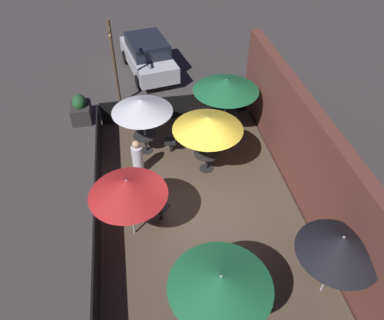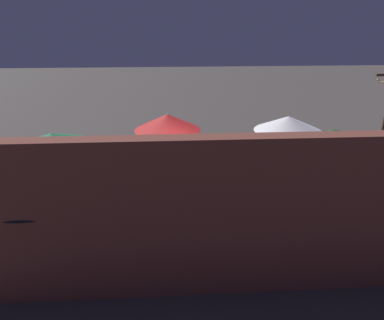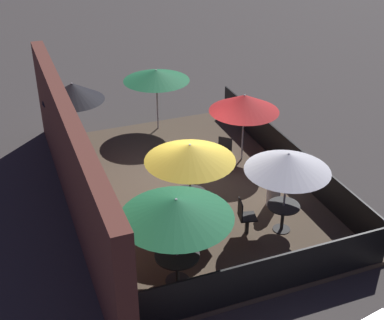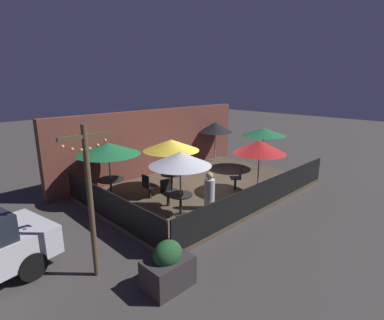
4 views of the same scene
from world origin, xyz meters
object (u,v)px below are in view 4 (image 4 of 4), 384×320
(dining_table_2, at_px, (111,183))
(patio_chair_2, at_px, (167,192))
(patio_chair_1, at_px, (237,177))
(patio_umbrella_1, at_px, (180,159))
(light_post, at_px, (90,195))
(patio_umbrella_0, at_px, (171,145))
(planter_box, at_px, (168,267))
(patio_umbrella_4, at_px, (215,127))
(dining_table_1, at_px, (181,199))
(dining_table_0, at_px, (172,177))
(patio_umbrella_3, at_px, (260,147))
(patron_0, at_px, (209,192))
(patio_umbrella_2, at_px, (108,149))
(patio_umbrella_5, at_px, (263,132))
(patio_chair_0, at_px, (148,186))

(dining_table_2, xyz_separation_m, patio_chair_2, (1.00, -2.04, -0.07))
(patio_chair_1, relative_size, patio_chair_2, 1.04)
(patio_umbrella_1, distance_m, patio_chair_1, 3.44)
(light_post, bearing_deg, patio_umbrella_0, 30.18)
(dining_table_2, height_order, planter_box, planter_box)
(patio_umbrella_4, height_order, dining_table_1, patio_umbrella_4)
(dining_table_2, xyz_separation_m, light_post, (-2.58, -3.76, 1.28))
(dining_table_0, distance_m, dining_table_1, 2.26)
(light_post, bearing_deg, planter_box, -58.57)
(patio_umbrella_0, height_order, dining_table_0, patio_umbrella_0)
(patio_umbrella_3, xyz_separation_m, patron_0, (-2.46, 0.29, -1.23))
(patio_chair_2, relative_size, patron_0, 0.72)
(patio_umbrella_3, relative_size, patron_0, 1.61)
(patio_umbrella_1, xyz_separation_m, patio_umbrella_4, (6.00, 3.76, -0.03))
(patio_umbrella_0, height_order, patio_umbrella_3, same)
(patio_umbrella_0, distance_m, patio_umbrella_2, 2.32)
(patio_chair_2, distance_m, patron_0, 1.48)
(patio_umbrella_1, height_order, patio_umbrella_4, patio_umbrella_4)
(patio_umbrella_3, bearing_deg, patio_chair_1, 113.99)
(patio_umbrella_4, relative_size, patio_chair_2, 2.30)
(patio_umbrella_0, xyz_separation_m, dining_table_2, (-2.06, 1.07, -1.28))
(patio_umbrella_5, distance_m, planter_box, 9.61)
(dining_table_2, distance_m, planter_box, 5.50)
(patio_chair_0, xyz_separation_m, light_post, (-3.47, -2.66, 1.34))
(patio_umbrella_4, xyz_separation_m, dining_table_0, (-4.74, -1.88, -1.28))
(patio_umbrella_0, xyz_separation_m, planter_box, (-3.73, -4.17, -1.49))
(patio_umbrella_1, height_order, planter_box, patio_umbrella_1)
(patio_umbrella_5, relative_size, patio_chair_2, 2.30)
(patio_umbrella_5, bearing_deg, dining_table_2, 165.32)
(patio_umbrella_1, xyz_separation_m, patron_0, (1.03, -0.32, -1.29))
(patio_umbrella_2, xyz_separation_m, planter_box, (-1.68, -5.23, -1.51))
(patio_umbrella_0, xyz_separation_m, patio_umbrella_5, (5.15, -0.82, 0.01))
(patio_umbrella_0, xyz_separation_m, patio_umbrella_3, (2.24, -2.49, -0.03))
(patio_umbrella_0, height_order, patron_0, patio_umbrella_0)
(dining_table_2, relative_size, patron_0, 0.73)
(patio_chair_1, xyz_separation_m, patio_chair_2, (-2.96, 0.77, -0.03))
(patio_umbrella_5, xyz_separation_m, patio_chair_2, (-6.20, -0.15, -1.36))
(patio_chair_1, bearing_deg, patio_umbrella_3, 156.53)
(patio_umbrella_2, relative_size, patron_0, 1.79)
(patio_umbrella_3, distance_m, dining_table_1, 3.76)
(patio_umbrella_0, height_order, patio_umbrella_1, patio_umbrella_1)
(patio_umbrella_3, relative_size, dining_table_1, 2.68)
(dining_table_0, xyz_separation_m, light_post, (-4.63, -2.69, 1.28))
(planter_box, bearing_deg, dining_table_0, 48.14)
(patio_chair_1, bearing_deg, dining_table_1, 44.95)
(patio_umbrella_4, relative_size, patio_umbrella_5, 1.00)
(patio_chair_0, distance_m, patron_0, 2.36)
(patio_chair_1, bearing_deg, dining_table_0, 0.00)
(patio_umbrella_4, bearing_deg, patio_umbrella_1, -147.92)
(patio_chair_0, bearing_deg, patio_umbrella_3, -37.73)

